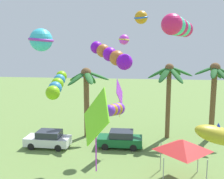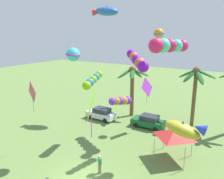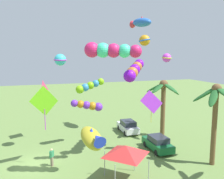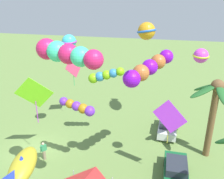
{
  "view_description": "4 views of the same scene",
  "coord_description": "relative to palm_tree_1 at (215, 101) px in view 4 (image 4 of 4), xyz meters",
  "views": [
    {
      "loc": [
        2.52,
        -10.18,
        8.93
      ],
      "look_at": [
        0.45,
        7.29,
        5.96
      ],
      "focal_mm": 42.55,
      "sensor_mm": 36.0,
      "label": 1
    },
    {
      "loc": [
        9.94,
        -11.34,
        10.82
      ],
      "look_at": [
        -1.27,
        6.82,
        5.5
      ],
      "focal_mm": 35.77,
      "sensor_mm": 36.0,
      "label": 2
    },
    {
      "loc": [
        21.13,
        0.4,
        9.61
      ],
      "look_at": [
        -0.65,
        7.52,
        6.29
      ],
      "focal_mm": 38.08,
      "sensor_mm": 36.0,
      "label": 3
    },
    {
      "loc": [
        15.2,
        10.75,
        12.62
      ],
      "look_at": [
        0.17,
        7.09,
        6.47
      ],
      "focal_mm": 37.94,
      "sensor_mm": 36.0,
      "label": 4
    }
  ],
  "objects": [
    {
      "name": "kite_tube_10",
      "position": [
        0.04,
        -8.82,
        1.45
      ],
      "size": [
        0.95,
        3.06,
        1.5
      ],
      "color": "#7FCB16"
    },
    {
      "name": "kite_ball_7",
      "position": [
        5.18,
        -5.05,
        5.88
      ],
      "size": [
        1.4,
        1.4,
        0.94
      ],
      "color": "orange"
    },
    {
      "name": "parked_car_1",
      "position": [
        -2.78,
        -3.29,
        -4.24
      ],
      "size": [
        3.94,
        1.81,
        1.51
      ],
      "color": "silver",
      "rests_on": "ground"
    },
    {
      "name": "kite_tube_4",
      "position": [
        3.05,
        -5.07,
        3.18
      ],
      "size": [
        3.4,
        3.05,
        2.05
      ],
      "color": "#800FD8"
    },
    {
      "name": "ground_plane",
      "position": [
        2.89,
        -14.55,
        -4.99
      ],
      "size": [
        120.0,
        120.0,
        0.0
      ],
      "primitive_type": "plane",
      "color": "olive"
    },
    {
      "name": "spectator_0",
      "position": [
        3.75,
        -13.05,
        -4.18
      ],
      "size": [
        0.44,
        0.42,
        1.59
      ],
      "color": "gray",
      "rests_on": "ground"
    },
    {
      "name": "kite_fish_8",
      "position": [
        9.55,
        -10.77,
        -0.71
      ],
      "size": [
        3.08,
        1.57,
        1.57
      ],
      "color": "gold"
    },
    {
      "name": "palm_tree_1",
      "position": [
        0.0,
        0.0,
        0.0
      ],
      "size": [
        4.34,
        4.11,
        6.79
      ],
      "color": "brown",
      "rests_on": "ground"
    },
    {
      "name": "kite_tube_0",
      "position": [
        3.82,
        -9.78,
        0.22
      ],
      "size": [
        1.01,
        2.79,
        1.1
      ],
      "color": "#6E2ECF"
    },
    {
      "name": "kite_tube_6",
      "position": [
        7.36,
        -8.8,
        4.96
      ],
      "size": [
        2.19,
        3.99,
        1.15
      ],
      "color": "#E11F65"
    },
    {
      "name": "kite_ball_2",
      "position": [
        3.74,
        -1.97,
        4.38
      ],
      "size": [
        1.16,
        1.16,
        0.86
      ],
      "color": "#DF41E4"
    },
    {
      "name": "parked_car_0",
      "position": [
        3.51,
        -2.54,
        -4.24
      ],
      "size": [
        3.92,
        1.78,
        1.51
      ],
      "color": "#145B2D",
      "rests_on": "ground"
    },
    {
      "name": "kite_diamond_3",
      "position": [
        -3.52,
        -13.13,
        0.74
      ],
      "size": [
        1.99,
        0.88,
        2.98
      ],
      "color": "#D03C67"
    },
    {
      "name": "kite_diamond_9",
      "position": [
        3.34,
        -13.47,
        0.69
      ],
      "size": [
        1.58,
        2.44,
        3.94
      ],
      "color": "#77E520"
    },
    {
      "name": "kite_ball_11",
      "position": [
        0.28,
        -11.71,
        4.18
      ],
      "size": [
        1.32,
        1.31,
        1.15
      ],
      "color": "#3BC2DE"
    },
    {
      "name": "kite_diamond_1",
      "position": [
        3.51,
        -3.36,
        0.03
      ],
      "size": [
        0.43,
        2.32,
        3.24
      ],
      "color": "#B236ED"
    }
  ]
}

